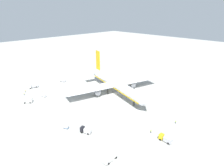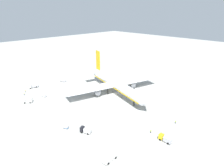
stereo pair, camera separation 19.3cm
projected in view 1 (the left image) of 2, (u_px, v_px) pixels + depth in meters
ground_plane at (116, 94)px, 136.93m from camera, size 600.00×600.00×0.00m
airliner at (115, 84)px, 135.69m from camera, size 69.96×68.50×24.88m
service_truck_0 at (28, 100)px, 122.93m from camera, size 4.98×5.49×3.14m
service_truck_1 at (110, 157)px, 75.90m from camera, size 3.04×6.85×2.62m
service_truck_2 at (86, 130)px, 92.92m from camera, size 5.65×4.08×2.76m
service_truck_4 at (165, 139)px, 86.79m from camera, size 6.00×2.41×2.81m
service_truck_5 at (33, 86)px, 146.43m from camera, size 3.30×7.07×2.31m
service_van at (63, 80)px, 159.24m from camera, size 4.92×3.23×1.97m
baggage_cart_0 at (44, 96)px, 131.65m from camera, size 3.57×2.35×1.48m
baggage_cart_1 at (66, 127)px, 96.71m from camera, size 2.89×2.31×1.33m
ground_worker_0 at (176, 122)px, 100.77m from camera, size 0.49×0.49×1.73m
ground_worker_1 at (24, 94)px, 134.13m from camera, size 0.45×0.45×1.75m
ground_worker_2 at (151, 131)px, 93.07m from camera, size 0.44×0.44×1.72m
ground_worker_3 at (25, 91)px, 138.47m from camera, size 0.56×0.56×1.71m
traffic_cone_0 at (43, 91)px, 140.27m from camera, size 0.36×0.36×0.55m
traffic_cone_1 at (120, 73)px, 179.16m from camera, size 0.36×0.36×0.55m
traffic_cone_2 at (111, 69)px, 190.98m from camera, size 0.36×0.36×0.55m
traffic_cone_3 at (112, 74)px, 177.46m from camera, size 0.36×0.36×0.55m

